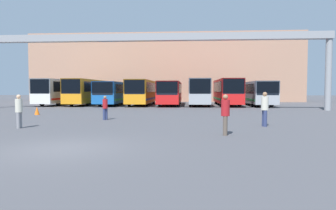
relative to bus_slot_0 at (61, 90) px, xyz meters
name	(u,v)px	position (x,y,z in m)	size (l,w,h in m)	color
ground_plane	(61,149)	(12.75, -29.12, -1.90)	(200.00, 200.00, 0.00)	#47474C
building_backdrop	(166,69)	(12.75, 16.45, 3.85)	(46.07, 12.00, 11.50)	tan
overhead_gantry	(146,45)	(12.75, -9.03, 4.55)	(35.79, 0.80, 7.54)	gray
bus_slot_0	(61,90)	(0.00, 0.00, 0.00)	(2.45, 11.65, 3.29)	silver
bus_slot_1	(89,90)	(3.64, 0.29, 0.00)	(2.45, 12.22, 3.29)	orange
bus_slot_2	(116,92)	(7.29, 0.22, -0.19)	(2.63, 12.08, 2.96)	#1959A5
bus_slot_3	(142,91)	(10.93, -0.23, -0.06)	(2.54, 11.18, 3.19)	orange
bus_slot_4	(170,92)	(14.58, 0.23, -0.16)	(2.61, 12.11, 3.01)	red
bus_slot_5	(199,91)	(18.22, -0.22, 0.00)	(2.51, 11.20, 3.29)	#999EA5
bus_slot_6	(227,91)	(21.87, 0.08, -0.01)	(2.53, 11.80, 3.29)	red
bus_slot_7	(256,92)	(25.51, 0.16, -0.18)	(2.60, 11.96, 2.98)	#999EA5
pedestrian_mid_left	(105,107)	(11.50, -19.47, -1.06)	(0.33, 0.33, 1.58)	navy
pedestrian_near_right	(225,114)	(18.62, -25.68, -0.95)	(0.37, 0.37, 1.79)	brown
pedestrian_near_center	(19,110)	(8.27, -24.00, -0.97)	(0.36, 0.36, 1.74)	gray
pedestrian_mid_right	(265,108)	(21.12, -22.34, -0.91)	(0.39, 0.39, 1.87)	navy
traffic_cone	(37,111)	(4.97, -15.94, -1.57)	(0.39, 0.39, 0.65)	orange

